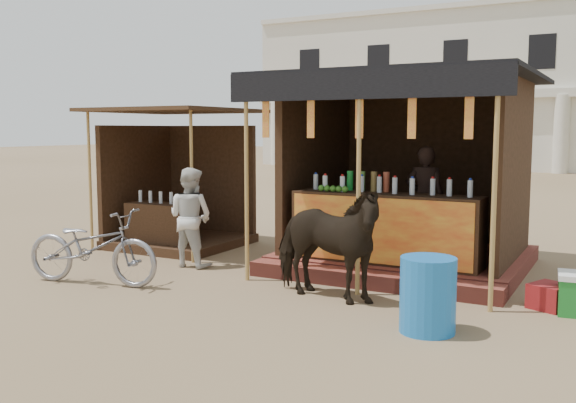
# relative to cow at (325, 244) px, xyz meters

# --- Properties ---
(ground) EXTENTS (120.00, 120.00, 0.00)m
(ground) POSITION_rel_cow_xyz_m (-0.76, -1.12, -0.69)
(ground) COLOR #846B4C
(ground) RESTS_ON ground
(main_stall) EXTENTS (3.60, 3.61, 2.78)m
(main_stall) POSITION_rel_cow_xyz_m (0.25, 2.24, 0.34)
(main_stall) COLOR brown
(main_stall) RESTS_ON ground
(secondary_stall) EXTENTS (2.40, 2.40, 2.38)m
(secondary_stall) POSITION_rel_cow_xyz_m (-3.92, 2.12, 0.17)
(secondary_stall) COLOR #3D2416
(secondary_stall) RESTS_ON ground
(cow) EXTENTS (1.72, 0.99, 1.37)m
(cow) POSITION_rel_cow_xyz_m (0.00, 0.00, 0.00)
(cow) COLOR black
(cow) RESTS_ON ground
(motorbike) EXTENTS (1.99, 1.02, 1.00)m
(motorbike) POSITION_rel_cow_xyz_m (-3.03, -0.72, -0.19)
(motorbike) COLOR gray
(motorbike) RESTS_ON ground
(bystander) EXTENTS (0.72, 0.57, 1.47)m
(bystander) POSITION_rel_cow_xyz_m (-2.57, 0.80, 0.05)
(bystander) COLOR silver
(bystander) RESTS_ON ground
(blue_barrel) EXTENTS (0.74, 0.74, 0.77)m
(blue_barrel) POSITION_rel_cow_xyz_m (1.42, -0.62, -0.30)
(blue_barrel) COLOR blue
(blue_barrel) RESTS_ON ground
(red_crate) EXTENTS (0.51, 0.53, 0.28)m
(red_crate) POSITION_rel_cow_xyz_m (2.42, 0.88, -0.54)
(red_crate) COLOR maroon
(red_crate) RESTS_ON ground
(background_building) EXTENTS (26.00, 7.45, 8.18)m
(background_building) POSITION_rel_cow_xyz_m (-2.76, 28.82, 3.30)
(background_building) COLOR silver
(background_building) RESTS_ON ground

